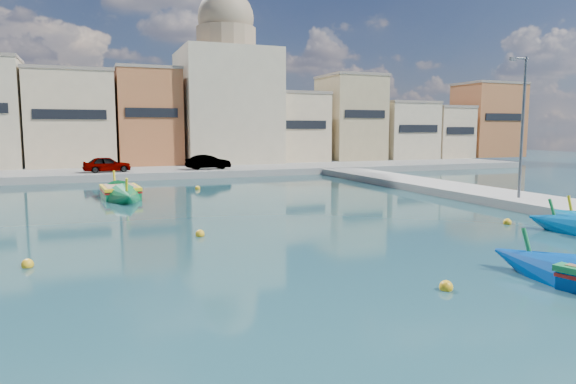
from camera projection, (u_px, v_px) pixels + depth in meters
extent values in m
plane|color=#112E34|center=(239.00, 263.00, 16.20)|extent=(160.00, 160.00, 0.00)
cube|color=gray|center=(141.00, 173.00, 45.78)|extent=(80.00, 8.00, 0.60)
cube|color=#CBB38D|center=(72.00, 120.00, 50.29)|extent=(7.88, 7.44, 8.99)
cube|color=gray|center=(69.00, 72.00, 49.72)|extent=(8.04, 7.59, 0.30)
cube|color=black|center=(70.00, 114.00, 46.74)|extent=(6.30, 0.10, 0.90)
cube|color=#B9683A|center=(149.00, 118.00, 52.26)|extent=(6.17, 6.13, 9.43)
cube|color=gray|center=(147.00, 70.00, 51.67)|extent=(6.29, 6.26, 0.30)
cube|color=black|center=(152.00, 113.00, 49.32)|extent=(4.93, 0.10, 0.90)
cube|color=tan|center=(219.00, 134.00, 55.88)|extent=(7.31, 7.69, 6.05)
cube|color=gray|center=(219.00, 105.00, 55.49)|extent=(7.46, 7.85, 0.30)
cube|color=black|center=(228.00, 132.00, 52.24)|extent=(5.85, 0.10, 0.90)
cube|color=#CBB38D|center=(288.00, 128.00, 58.47)|extent=(7.54, 7.30, 7.41)
cube|color=gray|center=(288.00, 94.00, 58.00)|extent=(7.69, 7.45, 0.30)
cube|color=black|center=(300.00, 125.00, 55.00)|extent=(6.03, 0.10, 0.90)
cube|color=tan|center=(350.00, 119.00, 61.02)|extent=(6.36, 6.97, 9.63)
cube|color=gray|center=(351.00, 76.00, 60.41)|extent=(6.48, 7.11, 0.30)
cube|color=black|center=(365.00, 114.00, 57.69)|extent=(5.09, 0.10, 0.90)
cube|color=#C1B190|center=(402.00, 131.00, 63.66)|extent=(6.63, 6.70, 6.65)
cube|color=gray|center=(403.00, 103.00, 63.24)|extent=(6.76, 6.83, 0.30)
cube|color=black|center=(419.00, 129.00, 60.47)|extent=(5.30, 0.10, 0.90)
cube|color=#CBB38D|center=(441.00, 133.00, 66.25)|extent=(5.08, 7.51, 6.20)
cube|color=gray|center=(442.00, 108.00, 65.86)|extent=(5.18, 7.66, 0.30)
cube|color=black|center=(461.00, 131.00, 62.69)|extent=(4.06, 0.10, 0.90)
cube|color=#B9683A|center=(488.00, 121.00, 67.83)|extent=(7.79, 6.00, 9.33)
cube|color=gray|center=(489.00, 84.00, 67.25)|extent=(7.95, 6.12, 0.30)
cube|color=black|center=(505.00, 117.00, 64.95)|extent=(6.23, 0.10, 0.90)
cube|color=#C1B190|center=(227.00, 107.00, 56.00)|extent=(10.00, 10.00, 12.00)
cylinder|color=#9E8466|center=(226.00, 39.00, 55.12)|extent=(6.40, 6.40, 2.40)
sphere|color=#9E8466|center=(226.00, 18.00, 54.86)|extent=(6.00, 6.00, 6.00)
cylinder|color=#595B60|center=(522.00, 133.00, 27.53)|extent=(0.16, 0.16, 8.00)
cylinder|color=#595B60|center=(520.00, 58.00, 26.91)|extent=(1.00, 0.10, 0.10)
cube|color=#595B60|center=(513.00, 59.00, 26.74)|extent=(0.35, 0.15, 0.18)
imported|color=#4C1919|center=(107.00, 164.00, 43.23)|extent=(4.00, 1.96, 1.31)
imported|color=#4C1919|center=(208.00, 162.00, 46.33)|extent=(4.01, 1.58, 1.30)
cone|color=#00689F|center=(574.00, 221.00, 22.32)|extent=(2.17, 3.18, 2.33)
cylinder|color=yellow|center=(570.00, 207.00, 22.50)|extent=(0.18, 0.44, 0.99)
cube|color=#0B763E|center=(120.00, 194.00, 31.60)|extent=(2.27, 3.24, 1.03)
cone|color=#0B763E|center=(115.00, 189.00, 33.90)|extent=(2.26, 3.05, 2.54)
cone|color=#0B763E|center=(126.00, 199.00, 29.28)|extent=(2.26, 3.05, 2.54)
cube|color=yellow|center=(120.00, 187.00, 31.54)|extent=(2.36, 3.42, 0.18)
cube|color=red|center=(120.00, 190.00, 31.57)|extent=(2.38, 3.31, 0.10)
cube|color=olive|center=(120.00, 186.00, 31.53)|extent=(1.94, 2.94, 0.06)
cylinder|color=yellow|center=(114.00, 179.00, 34.04)|extent=(0.18, 0.49, 1.12)
cylinder|color=yellow|center=(127.00, 188.00, 28.98)|extent=(0.18, 0.49, 1.12)
cone|color=#003E9F|center=(535.00, 267.00, 14.89)|extent=(2.55, 3.29, 2.34)
cylinder|color=#1B8843|center=(528.00, 245.00, 15.03)|extent=(0.24, 0.45, 1.00)
cone|color=#00579E|center=(558.00, 225.00, 21.33)|extent=(2.86, 3.19, 2.27)
cylinder|color=#1B8B3B|center=(553.00, 211.00, 21.41)|extent=(0.32, 0.44, 1.00)
sphere|color=yellow|center=(28.00, 265.00, 15.71)|extent=(0.36, 0.36, 0.36)
sphere|color=yellow|center=(200.00, 234.00, 20.27)|extent=(0.36, 0.36, 0.36)
sphere|color=yellow|center=(198.00, 188.00, 35.97)|extent=(0.36, 0.36, 0.36)
sphere|color=yellow|center=(507.00, 222.00, 22.80)|extent=(0.36, 0.36, 0.36)
sphere|color=yellow|center=(446.00, 287.00, 13.48)|extent=(0.36, 0.36, 0.36)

